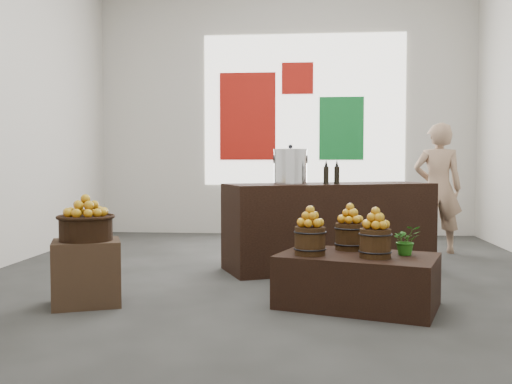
# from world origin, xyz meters

# --- Properties ---
(ground) EXTENTS (7.00, 7.00, 0.00)m
(ground) POSITION_xyz_m (0.00, 0.00, 0.00)
(ground) COLOR #3D3D3A
(ground) RESTS_ON ground
(back_wall) EXTENTS (6.00, 0.04, 4.00)m
(back_wall) POSITION_xyz_m (0.00, 3.50, 2.00)
(back_wall) COLOR beige
(back_wall) RESTS_ON ground
(back_opening) EXTENTS (3.20, 0.02, 2.40)m
(back_opening) POSITION_xyz_m (0.30, 3.48, 2.00)
(back_opening) COLOR white
(back_opening) RESTS_ON back_wall
(deco_red_left) EXTENTS (0.90, 0.04, 1.40)m
(deco_red_left) POSITION_xyz_m (-0.60, 3.47, 1.90)
(deco_red_left) COLOR #AB150D
(deco_red_left) RESTS_ON back_wall
(deco_green_right) EXTENTS (0.70, 0.04, 1.00)m
(deco_green_right) POSITION_xyz_m (0.90, 3.47, 1.70)
(deco_green_right) COLOR #11712B
(deco_green_right) RESTS_ON back_wall
(deco_red_upper) EXTENTS (0.50, 0.04, 0.50)m
(deco_red_upper) POSITION_xyz_m (0.20, 3.47, 2.50)
(deco_red_upper) COLOR #AB150D
(deco_red_upper) RESTS_ON back_wall
(crate) EXTENTS (0.65, 0.59, 0.53)m
(crate) POSITION_xyz_m (-1.44, -1.25, 0.26)
(crate) COLOR #473321
(crate) RESTS_ON ground
(wicker_basket) EXTENTS (0.42, 0.42, 0.19)m
(wicker_basket) POSITION_xyz_m (-1.44, -1.25, 0.63)
(wicker_basket) COLOR black
(wicker_basket) RESTS_ON crate
(apples_in_basket) EXTENTS (0.33, 0.33, 0.18)m
(apples_in_basket) POSITION_xyz_m (-1.44, -1.25, 0.81)
(apples_in_basket) COLOR #8E1804
(apples_in_basket) RESTS_ON wicker_basket
(display_table) EXTENTS (1.39, 1.10, 0.42)m
(display_table) POSITION_xyz_m (0.76, -1.11, 0.21)
(display_table) COLOR black
(display_table) RESTS_ON ground
(apple_bucket_front_left) EXTENTS (0.24, 0.24, 0.23)m
(apple_bucket_front_left) POSITION_xyz_m (0.38, -1.16, 0.53)
(apple_bucket_front_left) COLOR #39220F
(apple_bucket_front_left) RESTS_ON display_table
(apples_in_bucket_front_left) EXTENTS (0.18, 0.18, 0.16)m
(apples_in_bucket_front_left) POSITION_xyz_m (0.38, -1.16, 0.73)
(apples_in_bucket_front_left) COLOR #8E1804
(apples_in_bucket_front_left) RESTS_ON apple_bucket_front_left
(apple_bucket_front_right) EXTENTS (0.24, 0.24, 0.23)m
(apple_bucket_front_right) POSITION_xyz_m (0.88, -1.25, 0.53)
(apple_bucket_front_right) COLOR #39220F
(apple_bucket_front_right) RESTS_ON display_table
(apples_in_bucket_front_right) EXTENTS (0.18, 0.18, 0.16)m
(apples_in_bucket_front_right) POSITION_xyz_m (0.88, -1.25, 0.73)
(apples_in_bucket_front_right) COLOR #8E1804
(apples_in_bucket_front_right) RESTS_ON apple_bucket_front_right
(apple_bucket_rear) EXTENTS (0.24, 0.24, 0.23)m
(apple_bucket_rear) POSITION_xyz_m (0.72, -0.86, 0.53)
(apple_bucket_rear) COLOR #39220F
(apple_bucket_rear) RESTS_ON display_table
(apples_in_bucket_rear) EXTENTS (0.18, 0.18, 0.16)m
(apples_in_bucket_rear) POSITION_xyz_m (0.72, -0.86, 0.73)
(apples_in_bucket_rear) COLOR #8E1804
(apples_in_bucket_rear) RESTS_ON apple_bucket_rear
(herb_garnish_right) EXTENTS (0.24, 0.22, 0.24)m
(herb_garnish_right) POSITION_xyz_m (1.14, -1.10, 0.54)
(herb_garnish_right) COLOR #1E5C13
(herb_garnish_right) RESTS_ON display_table
(herb_garnish_left) EXTENTS (0.19, 0.17, 0.28)m
(herb_garnish_left) POSITION_xyz_m (0.33, -0.87, 0.56)
(herb_garnish_left) COLOR #1E5C13
(herb_garnish_left) RESTS_ON display_table
(counter) EXTENTS (2.38, 1.57, 0.93)m
(counter) POSITION_xyz_m (0.60, 0.57, 0.47)
(counter) COLOR black
(counter) RESTS_ON ground
(stock_pot_left) EXTENTS (0.35, 0.35, 0.35)m
(stock_pot_left) POSITION_xyz_m (0.18, 0.38, 1.11)
(stock_pot_left) COLOR silver
(stock_pot_left) RESTS_ON counter
(oil_cruets) EXTENTS (0.18, 0.12, 0.26)m
(oil_cruets) POSITION_xyz_m (0.69, 0.36, 1.06)
(oil_cruets) COLOR black
(oil_cruets) RESTS_ON counter
(shopper) EXTENTS (0.64, 0.44, 1.66)m
(shopper) POSITION_xyz_m (2.03, 1.75, 0.83)
(shopper) COLOR #A17E62
(shopper) RESTS_ON ground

